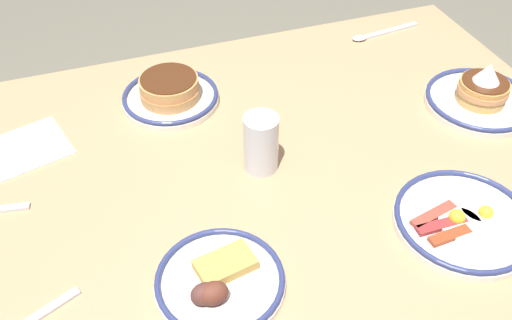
{
  "coord_description": "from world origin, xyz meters",
  "views": [
    {
      "loc": [
        0.32,
        0.75,
        1.5
      ],
      "look_at": [
        0.06,
        0.0,
        0.77
      ],
      "focal_mm": 39.61,
      "sensor_mm": 36.0,
      "label": 1
    }
  ],
  "objects_px": {
    "plate_far_companion": "(463,221)",
    "paper_napkin": "(28,148)",
    "tea_spoon": "(376,34)",
    "plate_near_main": "(481,96)",
    "plate_center_pancakes": "(170,93)",
    "plate_far_side": "(219,282)",
    "drinking_glass": "(261,146)"
  },
  "relations": [
    {
      "from": "plate_near_main",
      "to": "plate_far_companion",
      "type": "xyz_separation_m",
      "value": [
        0.24,
        0.29,
        -0.01
      ]
    },
    {
      "from": "plate_near_main",
      "to": "plate_far_side",
      "type": "relative_size",
      "value": 1.14
    },
    {
      "from": "plate_near_main",
      "to": "plate_far_companion",
      "type": "distance_m",
      "value": 0.38
    },
    {
      "from": "plate_far_companion",
      "to": "paper_napkin",
      "type": "distance_m",
      "value": 0.85
    },
    {
      "from": "plate_far_companion",
      "to": "paper_napkin",
      "type": "relative_size",
      "value": 1.62
    },
    {
      "from": "plate_near_main",
      "to": "plate_center_pancakes",
      "type": "relative_size",
      "value": 1.1
    },
    {
      "from": "drinking_glass",
      "to": "plate_far_companion",
      "type": "bearing_deg",
      "value": 137.32
    },
    {
      "from": "plate_near_main",
      "to": "paper_napkin",
      "type": "xyz_separation_m",
      "value": [
        0.95,
        -0.18,
        -0.02
      ]
    },
    {
      "from": "drinking_glass",
      "to": "plate_far_side",
      "type": "bearing_deg",
      "value": 57.3
    },
    {
      "from": "plate_far_side",
      "to": "drinking_glass",
      "type": "distance_m",
      "value": 0.29
    },
    {
      "from": "paper_napkin",
      "to": "tea_spoon",
      "type": "height_order",
      "value": "tea_spoon"
    },
    {
      "from": "drinking_glass",
      "to": "plate_center_pancakes",
      "type": "bearing_deg",
      "value": -65.9
    },
    {
      "from": "plate_near_main",
      "to": "drinking_glass",
      "type": "bearing_deg",
      "value": 3.09
    },
    {
      "from": "plate_near_main",
      "to": "plate_center_pancakes",
      "type": "xyz_separation_m",
      "value": [
        0.64,
        -0.24,
        -0.0
      ]
    },
    {
      "from": "plate_far_companion",
      "to": "drinking_glass",
      "type": "bearing_deg",
      "value": -42.68
    },
    {
      "from": "drinking_glass",
      "to": "paper_napkin",
      "type": "height_order",
      "value": "drinking_glass"
    },
    {
      "from": "plate_far_companion",
      "to": "plate_far_side",
      "type": "distance_m",
      "value": 0.44
    },
    {
      "from": "plate_far_side",
      "to": "paper_napkin",
      "type": "relative_size",
      "value": 1.39
    },
    {
      "from": "drinking_glass",
      "to": "tea_spoon",
      "type": "distance_m",
      "value": 0.59
    },
    {
      "from": "plate_center_pancakes",
      "to": "drinking_glass",
      "type": "relative_size",
      "value": 1.8
    },
    {
      "from": "paper_napkin",
      "to": "tea_spoon",
      "type": "xyz_separation_m",
      "value": [
        -0.88,
        -0.17,
        0.0
      ]
    },
    {
      "from": "plate_near_main",
      "to": "paper_napkin",
      "type": "bearing_deg",
      "value": -10.59
    },
    {
      "from": "plate_near_main",
      "to": "plate_far_side",
      "type": "xyz_separation_m",
      "value": [
        0.68,
        0.27,
        -0.01
      ]
    },
    {
      "from": "tea_spoon",
      "to": "plate_near_main",
      "type": "bearing_deg",
      "value": 101.15
    },
    {
      "from": "plate_far_side",
      "to": "tea_spoon",
      "type": "distance_m",
      "value": 0.87
    },
    {
      "from": "plate_far_companion",
      "to": "paper_napkin",
      "type": "height_order",
      "value": "plate_far_companion"
    },
    {
      "from": "plate_near_main",
      "to": "tea_spoon",
      "type": "bearing_deg",
      "value": -78.85
    },
    {
      "from": "plate_near_main",
      "to": "tea_spoon",
      "type": "xyz_separation_m",
      "value": [
        0.07,
        -0.35,
        -0.02
      ]
    },
    {
      "from": "paper_napkin",
      "to": "plate_far_companion",
      "type": "bearing_deg",
      "value": 146.71
    },
    {
      "from": "plate_center_pancakes",
      "to": "plate_far_side",
      "type": "distance_m",
      "value": 0.51
    },
    {
      "from": "plate_center_pancakes",
      "to": "plate_far_side",
      "type": "bearing_deg",
      "value": 85.72
    },
    {
      "from": "plate_near_main",
      "to": "plate_far_side",
      "type": "height_order",
      "value": "plate_near_main"
    }
  ]
}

